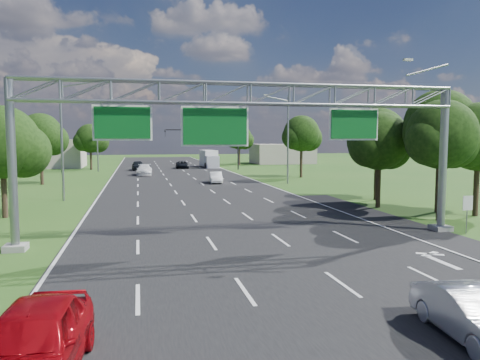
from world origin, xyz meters
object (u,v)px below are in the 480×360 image
object	(u,v)px
regulatory_sign	(468,206)
red_coupe	(33,343)
sign_gantry	(251,106)
traffic_signal	(217,139)
box_truck	(209,159)
silver_sedan	(471,314)

from	to	relation	value
regulatory_sign	red_coupe	bearing A→B (deg)	-149.43
sign_gantry	red_coupe	bearing A→B (deg)	-121.69
traffic_signal	box_truck	bearing A→B (deg)	91.55
sign_gantry	box_truck	xyz separation A→B (m)	(6.94, 60.67, -5.42)
traffic_signal	red_coupe	size ratio (longest dim) A/B	2.42
traffic_signal	box_truck	distance (m)	8.51
regulatory_sign	traffic_signal	world-z (taller)	traffic_signal
red_coupe	regulatory_sign	bearing A→B (deg)	34.68
sign_gantry	red_coupe	world-z (taller)	sign_gantry
regulatory_sign	traffic_signal	bearing A→B (deg)	95.20
sign_gantry	silver_sedan	bearing A→B (deg)	-77.63
regulatory_sign	silver_sedan	world-z (taller)	regulatory_sign
regulatory_sign	traffic_signal	size ratio (longest dim) A/B	0.17
silver_sedan	box_truck	distance (m)	73.73
sign_gantry	silver_sedan	world-z (taller)	sign_gantry
red_coupe	traffic_signal	bearing A→B (deg)	81.22
sign_gantry	regulatory_sign	bearing A→B (deg)	-4.83
traffic_signal	silver_sedan	size ratio (longest dim) A/B	3.02
sign_gantry	regulatory_sign	world-z (taller)	sign_gantry
regulatory_sign	silver_sedan	distance (m)	15.11
sign_gantry	silver_sedan	size ratio (longest dim) A/B	5.81
sign_gantry	box_truck	world-z (taller)	sign_gantry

